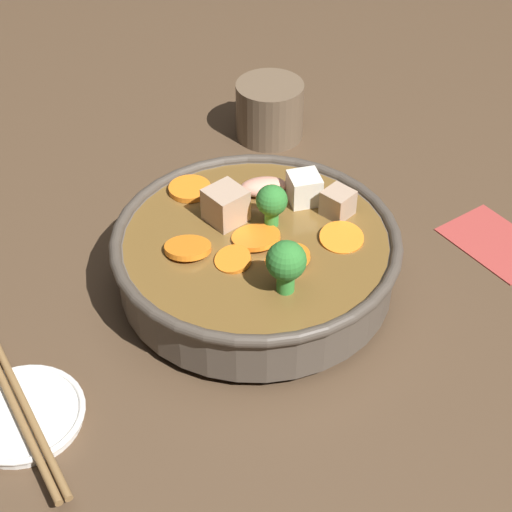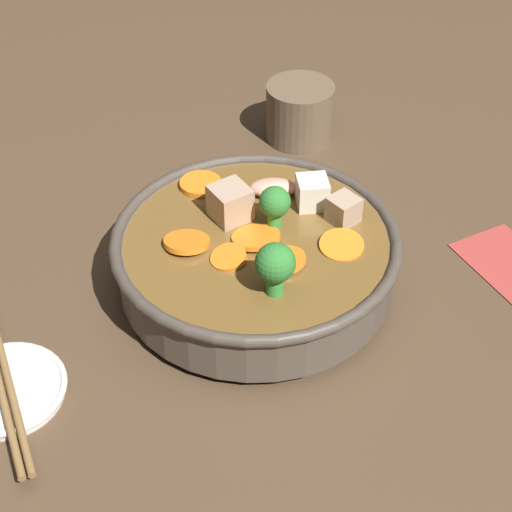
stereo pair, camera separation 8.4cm
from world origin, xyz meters
The scene contains 6 objects.
ground_plane centered at (0.00, 0.00, 0.00)m, with size 3.00×3.00×0.00m, color #4C3826.
stirfry_bowl centered at (0.00, 0.00, 0.04)m, with size 0.28×0.28×0.12m.
side_saucer centered at (-0.06, 0.25, 0.01)m, with size 0.11×0.11×0.01m.
dark_mug centered at (0.25, -0.14, 0.04)m, with size 0.10×0.08×0.07m.
napkin centered at (-0.05, -0.26, 0.00)m, with size 0.12×0.09×0.00m.
chopsticks_pair centered at (-0.06, 0.25, 0.02)m, with size 0.21×0.03×0.01m.
Camera 2 is at (-0.60, 0.21, 0.59)m, focal length 60.00 mm.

